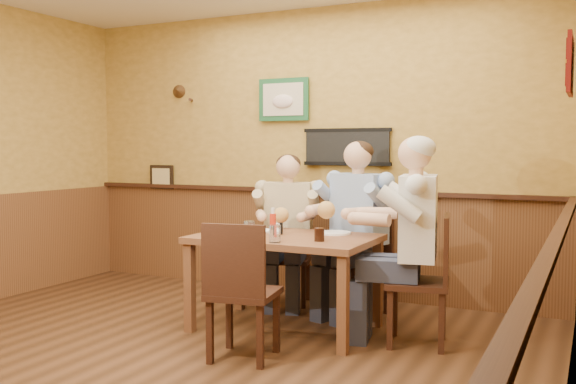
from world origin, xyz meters
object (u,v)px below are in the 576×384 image
Objects in this scene: chair_back_right at (359,260)px; chair_right_end at (418,280)px; water_glass_mid at (275,234)px; salt_shaker at (278,229)px; diner_tan_shirt at (289,237)px; chair_back_left at (289,257)px; pepper_shaker at (281,228)px; dining_table at (285,247)px; water_glass_left at (249,229)px; hot_sauce_bottle at (273,224)px; diner_blue_polo at (359,237)px; cola_tumbler at (319,235)px; diner_white_elder at (418,252)px; chair_near_side at (244,290)px.

chair_right_end is (0.67, -0.63, 0.01)m from chair_back_right.
chair_back_right is 1.14m from water_glass_mid.
chair_right_end is 10.68× the size of salt_shaker.
diner_tan_shirt is 0.80m from salt_shaker.
salt_shaker is (0.26, -0.73, 0.36)m from chair_back_left.
pepper_shaker is at bearing -100.37° from chair_right_end.
diner_tan_shirt is (-0.34, 0.77, -0.04)m from dining_table.
dining_table is 0.87m from chair_back_left.
water_glass_left is 0.19m from hot_sauce_bottle.
diner_blue_polo reaches higher than cola_tumbler.
cola_tumbler is at bearing -74.67° from diner_blue_polo.
water_glass_left is at bearing -99.57° from chair_back_left.
pepper_shaker is at bearing -108.51° from chair_back_right.
chair_right_end is 0.21m from diner_white_elder.
water_glass_left reaches higher than dining_table.
diner_white_elder is (1.05, 0.06, 0.03)m from dining_table.
salt_shaker is (-0.46, -0.66, 0.12)m from diner_blue_polo.
diner_blue_polo is at bearing 55.23° from salt_shaker.
diner_blue_polo is (-0.67, 0.63, 0.19)m from chair_right_end.
salt_shaker is at bearing -89.61° from chair_near_side.
diner_white_elder is at bearing 1.50° from salt_shaker.
diner_white_elder reaches higher than chair_back_left.
diner_white_elder is at bearing -26.88° from chair_back_right.
chair_right_end reaches higher than chair_back_right.
water_glass_mid is 1.29× the size of cola_tumbler.
water_glass_left is 0.35m from water_glass_mid.
pepper_shaker is at bearing -86.01° from chair_back_left.
water_glass_left is at bearing 151.77° from water_glass_mid.
water_glass_left is at bearing -144.07° from hot_sauce_bottle.
chair_right_end is 0.79m from cola_tumbler.
chair_back_left is 6.79× the size of water_glass_mid.
water_glass_mid is 1.36× the size of pepper_shaker.
chair_back_right is (0.37, 0.69, -0.19)m from dining_table.
diner_blue_polo is 13.64× the size of cola_tumbler.
pepper_shaker is at bearing 90.46° from hot_sauce_bottle.
chair_back_left is 9.66× the size of salt_shaker.
water_glass_left is 0.62× the size of hot_sauce_bottle.
diner_tan_shirt is 1.55m from diner_white_elder.
dining_table is at bearing -38.65° from pepper_shaker.
diner_white_elder reaches higher than pepper_shaker.
hot_sauce_bottle is at bearing 35.93° from water_glass_left.
diner_tan_shirt is at bearing -169.96° from chair_back_right.
diner_blue_polo is 0.98× the size of diner_white_elder.
pepper_shaker is at bearing 153.31° from cola_tumbler.
salt_shaker is at bearing 98.20° from hot_sauce_bottle.
diner_tan_shirt reaches higher than hot_sauce_bottle.
dining_table is 0.40m from water_glass_mid.
chair_back_left is at bearing 113.81° from dining_table.
dining_table is 6.93× the size of hot_sauce_bottle.
cola_tumbler is at bearing -24.16° from dining_table.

